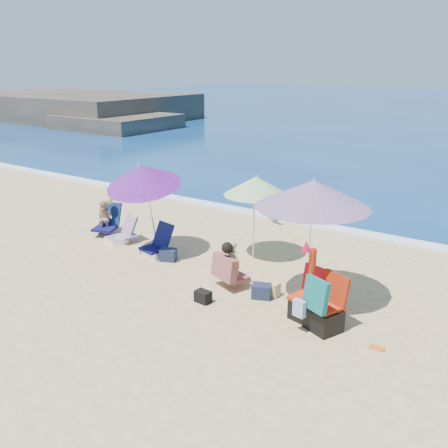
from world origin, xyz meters
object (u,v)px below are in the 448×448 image
Objects in this scene: umbrella_striped at (256,186)px; camp_chair_right at (323,311)px; chair_navy at (157,248)px; umbrella_turquoise at (313,194)px; umbrella_blue at (142,176)px; chair_rainbow at (122,235)px; person_left at (105,218)px; camp_chair_left at (308,304)px; person_center at (230,265)px; furled_umbrella at (310,280)px.

umbrella_striped is 1.93× the size of camp_chair_right.
chair_navy is 4.51m from camp_chair_right.
umbrella_turquoise is 4.01m from umbrella_blue.
chair_rainbow is (-3.15, -0.99, -1.46)m from umbrella_striped.
umbrella_striped is 4.13m from person_left.
camp_chair_left is 0.95× the size of person_center.
chair_navy is at bearing 177.63° from umbrella_turquoise.
furled_umbrella is 1.53× the size of camp_chair_right.
furled_umbrella reaches higher than chair_navy.
person_center is 0.95× the size of person_left.
chair_rainbow is 5.43m from camp_chair_left.
person_left reaches higher than chair_rainbow.
camp_chair_right is at bearing -10.41° from umbrella_blue.
umbrella_striped is at bearing 137.51° from furled_umbrella.
person_left is at bearing 165.58° from umbrella_blue.
person_center is (2.26, -0.44, 0.26)m from chair_navy.
camp_chair_left is 0.92× the size of camp_chair_right.
umbrella_striped is 2.61m from chair_navy.
umbrella_blue is at bearing 179.35° from umbrella_turquoise.
umbrella_blue is at bearing -15.24° from chair_rainbow.
person_left is at bearing 169.77° from camp_chair_left.
chair_navy is 4.11m from camp_chair_left.
furled_umbrella is 5.60m from chair_rainbow.
person_center is at bearing 166.40° from camp_chair_right.
person_center is at bearing -7.63° from umbrella_blue.
camp_chair_left is 0.43m from camp_chair_right.
person_left is (-4.28, 0.79, -0.00)m from person_center.
person_center is at bearing -169.06° from umbrella_turquoise.
camp_chair_left is (4.04, -0.75, 0.07)m from chair_navy.
person_left is at bearing 169.51° from person_center.
chair_navy is 0.97× the size of chair_rainbow.
person_left is at bearing 168.18° from furled_umbrella.
camp_chair_right is (0.64, -0.81, -1.67)m from umbrella_turquoise.
chair_rainbow is at bearing 170.18° from camp_chair_left.
camp_chair_left reaches higher than chair_rainbow.
umbrella_striped is 2.50× the size of chair_navy.
furled_umbrella reaches higher than camp_chair_left.
chair_navy is at bearing 169.54° from camp_chair_left.
umbrella_blue is (-4.00, 0.05, -0.19)m from umbrella_turquoise.
umbrella_blue is 4.95m from camp_chair_right.
umbrella_turquoise is 4.18m from chair_navy.
chair_rainbow is at bearing -13.20° from person_left.
umbrella_blue is at bearing 172.37° from person_center.
camp_chair_right is at bearing -13.60° from person_center.
furled_umbrella is 1.93× the size of chair_rainbow.
chair_rainbow is 5.82m from camp_chair_right.
umbrella_turquoise is 3.07× the size of chair_navy.
camp_chair_right is (0.36, -0.22, 0.08)m from camp_chair_left.
chair_navy is at bearing 167.66° from camp_chair_right.
furled_umbrella is 1.98m from person_center.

